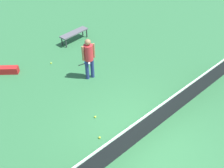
# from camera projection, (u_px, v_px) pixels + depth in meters

# --- Properties ---
(ground_plane) EXTENTS (40.00, 40.00, 0.00)m
(ground_plane) POSITION_uv_depth(u_px,v_px,m) (141.00, 139.00, 7.02)
(ground_plane) COLOR #2D6B3D
(court_net) EXTENTS (10.09, 0.09, 1.07)m
(court_net) POSITION_uv_depth(u_px,v_px,m) (142.00, 128.00, 6.70)
(court_net) COLOR #4C4C51
(court_net) RESTS_ON ground_plane
(player_near_side) EXTENTS (0.53, 0.41, 1.70)m
(player_near_side) POSITION_uv_depth(u_px,v_px,m) (89.00, 56.00, 8.70)
(player_near_side) COLOR navy
(player_near_side) RESTS_ON ground_plane
(tennis_racket_near_player) EXTENTS (0.60, 0.37, 0.03)m
(tennis_racket_near_player) POSITION_uv_depth(u_px,v_px,m) (87.00, 63.00, 10.12)
(tennis_racket_near_player) COLOR blue
(tennis_racket_near_player) RESTS_ON ground_plane
(tennis_ball_near_player) EXTENTS (0.07, 0.07, 0.07)m
(tennis_ball_near_player) POSITION_uv_depth(u_px,v_px,m) (95.00, 117.00, 7.67)
(tennis_ball_near_player) COLOR #C6E033
(tennis_ball_near_player) RESTS_ON ground_plane
(tennis_ball_by_net) EXTENTS (0.07, 0.07, 0.07)m
(tennis_ball_by_net) POSITION_uv_depth(u_px,v_px,m) (100.00, 138.00, 7.03)
(tennis_ball_by_net) COLOR #C6E033
(tennis_ball_by_net) RESTS_ON ground_plane
(tennis_ball_midcourt) EXTENTS (0.07, 0.07, 0.07)m
(tennis_ball_midcourt) POSITION_uv_depth(u_px,v_px,m) (51.00, 63.00, 10.07)
(tennis_ball_midcourt) COLOR #C6E033
(tennis_ball_midcourt) RESTS_ON ground_plane
(courtside_bench) EXTENTS (1.54, 0.59, 0.48)m
(courtside_bench) POSITION_uv_depth(u_px,v_px,m) (74.00, 33.00, 11.35)
(courtside_bench) COLOR #595960
(courtside_bench) RESTS_ON ground_plane
(equipment_bag) EXTENTS (0.80, 0.72, 0.28)m
(equipment_bag) POSITION_uv_depth(u_px,v_px,m) (7.00, 70.00, 9.50)
(equipment_bag) COLOR #B21E1E
(equipment_bag) RESTS_ON ground_plane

